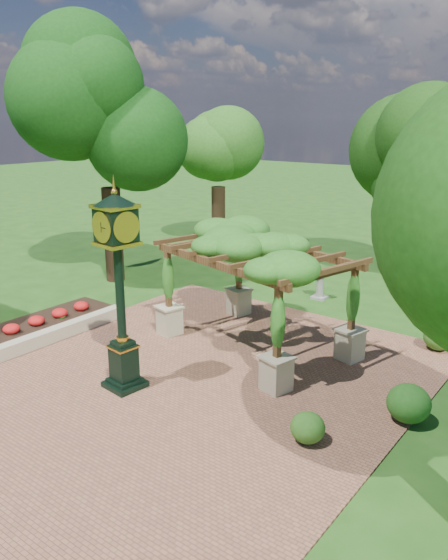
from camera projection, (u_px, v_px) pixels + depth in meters
The scene contains 13 objects.
ground at pixel (157, 397), 12.41m from camera, with size 120.00×120.00×0.00m, color #1E4714.
brick_plaza at pixel (186, 381), 13.16m from camera, with size 10.00×12.00×0.04m, color brown.
border_wall at pixel (52, 335), 15.41m from camera, with size 0.35×5.00×0.40m, color #C6B793.
flower_bed at pixel (33, 329), 15.94m from camera, with size 1.50×5.00×0.36m, color red.
pedestal_clock at pixel (119, 275), 12.06m from camera, with size 1.01×1.01×4.63m.
pergola at pixel (256, 254), 14.38m from camera, with size 5.75×4.32×3.24m.
sundial at pixel (320, 288), 19.05m from camera, with size 0.53×0.53×0.90m.
shrub_front at pixel (308, 428), 10.57m from camera, with size 0.68×0.68×0.61m, color #2F631C.
shrub_mid at pixel (409, 403), 11.27m from camera, with size 0.90×0.90×0.81m, color #205317.
shrub_back at pixel (439, 337), 14.78m from camera, with size 0.79×0.79×0.72m, color #2F5F1B.
tree_west_near at pixel (106, 110), 19.53m from camera, with size 4.08×4.08×9.27m.
tree_west_far at pixel (218, 137), 24.92m from camera, with size 3.48×3.48×7.67m.
tree_north at pixel (426, 153), 19.93m from camera, with size 3.87×3.87×7.05m.
Camera 1 is at (7.97, -7.90, 6.13)m, focal length 35.00 mm.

